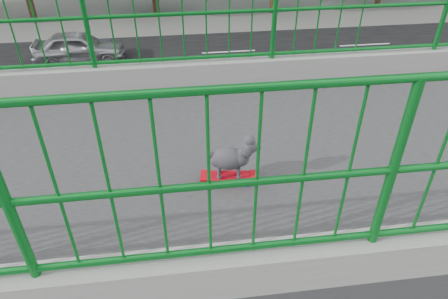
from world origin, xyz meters
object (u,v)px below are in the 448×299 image
(poodle, at_px, (232,157))
(car_5, at_px, (13,221))
(skateboard, at_px, (229,177))
(car_4, at_px, (79,47))
(car_1, at_px, (343,134))

(poodle, height_order, car_5, poodle)
(skateboard, xyz_separation_m, car_4, (-19.18, -5.25, -6.25))
(car_5, bearing_deg, poodle, 39.08)
(poodle, relative_size, car_5, 0.09)
(car_5, bearing_deg, skateboard, 38.97)
(skateboard, xyz_separation_m, car_5, (-6.38, -5.16, -6.25))
(car_1, height_order, car_5, car_5)
(car_1, distance_m, car_5, 11.27)
(car_4, relative_size, car_5, 0.97)
(car_1, distance_m, car_4, 14.52)
(car_1, bearing_deg, car_4, -131.38)
(poodle, distance_m, car_1, 12.90)
(car_5, bearing_deg, car_1, 106.49)
(car_4, xyz_separation_m, car_5, (12.80, 0.09, 0.00))
(skateboard, relative_size, car_1, 0.11)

